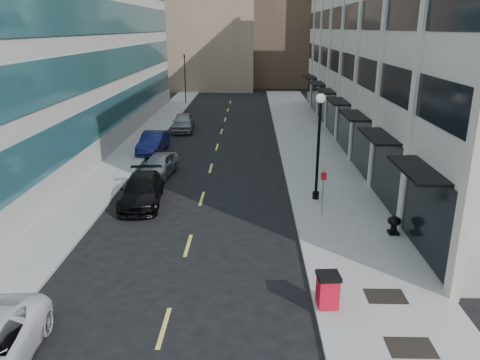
{
  "coord_description": "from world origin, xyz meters",
  "views": [
    {
      "loc": [
        2.78,
        -10.83,
        9.25
      ],
      "look_at": [
        2.26,
        10.17,
        2.38
      ],
      "focal_mm": 35.0,
      "sensor_mm": 36.0,
      "label": 1
    }
  ],
  "objects_px": {
    "traffic_signal": "(184,58)",
    "trash_bin": "(328,289)",
    "car_grey_sedan": "(183,122)",
    "car_black_pickup": "(142,191)",
    "car_blue_sedan": "(153,142)",
    "lamppost": "(319,137)",
    "sign_post": "(323,186)",
    "car_silver_sedan": "(159,165)",
    "urn_planter": "(394,223)"
  },
  "relations": [
    {
      "from": "trash_bin",
      "to": "sign_post",
      "type": "relative_size",
      "value": 0.51
    },
    {
      "from": "trash_bin",
      "to": "lamppost",
      "type": "xyz_separation_m",
      "value": [
        0.99,
        10.63,
        2.84
      ]
    },
    {
      "from": "car_black_pickup",
      "to": "car_blue_sedan",
      "type": "relative_size",
      "value": 1.1
    },
    {
      "from": "car_blue_sedan",
      "to": "trash_bin",
      "type": "xyz_separation_m",
      "value": [
        10.21,
        -21.15,
        0.03
      ]
    },
    {
      "from": "car_blue_sedan",
      "to": "trash_bin",
      "type": "bearing_deg",
      "value": -61.73
    },
    {
      "from": "trash_bin",
      "to": "car_black_pickup",
      "type": "bearing_deg",
      "value": 126.16
    },
    {
      "from": "car_grey_sedan",
      "to": "urn_planter",
      "type": "distance_m",
      "value": 26.42
    },
    {
      "from": "car_silver_sedan",
      "to": "car_grey_sedan",
      "type": "xyz_separation_m",
      "value": [
        -0.4,
        13.9,
        0.08
      ]
    },
    {
      "from": "urn_planter",
      "to": "car_grey_sedan",
      "type": "bearing_deg",
      "value": 119.45
    },
    {
      "from": "car_silver_sedan",
      "to": "sign_post",
      "type": "bearing_deg",
      "value": -28.09
    },
    {
      "from": "car_black_pickup",
      "to": "car_grey_sedan",
      "type": "relative_size",
      "value": 1.09
    },
    {
      "from": "trash_bin",
      "to": "lamppost",
      "type": "bearing_deg",
      "value": 80.15
    },
    {
      "from": "trash_bin",
      "to": "sign_post",
      "type": "distance_m",
      "value": 8.37
    },
    {
      "from": "lamppost",
      "to": "sign_post",
      "type": "relative_size",
      "value": 2.46
    },
    {
      "from": "car_black_pickup",
      "to": "car_blue_sedan",
      "type": "bearing_deg",
      "value": 92.6
    },
    {
      "from": "car_black_pickup",
      "to": "sign_post",
      "type": "distance_m",
      "value": 9.81
    },
    {
      "from": "car_grey_sedan",
      "to": "sign_post",
      "type": "height_order",
      "value": "sign_post"
    },
    {
      "from": "trash_bin",
      "to": "lamppost",
      "type": "distance_m",
      "value": 11.05
    },
    {
      "from": "traffic_signal",
      "to": "urn_planter",
      "type": "bearing_deg",
      "value": -69.03
    },
    {
      "from": "traffic_signal",
      "to": "car_black_pickup",
      "type": "xyz_separation_m",
      "value": [
        2.3,
        -34.86,
        -4.96
      ]
    },
    {
      "from": "car_silver_sedan",
      "to": "car_grey_sedan",
      "type": "bearing_deg",
      "value": 99.17
    },
    {
      "from": "car_silver_sedan",
      "to": "trash_bin",
      "type": "xyz_separation_m",
      "value": [
        8.61,
        -15.14,
        0.08
      ]
    },
    {
      "from": "car_grey_sedan",
      "to": "car_black_pickup",
      "type": "bearing_deg",
      "value": -92.42
    },
    {
      "from": "car_silver_sedan",
      "to": "car_grey_sedan",
      "type": "distance_m",
      "value": 13.9
    },
    {
      "from": "traffic_signal",
      "to": "trash_bin",
      "type": "height_order",
      "value": "traffic_signal"
    },
    {
      "from": "car_grey_sedan",
      "to": "trash_bin",
      "type": "xyz_separation_m",
      "value": [
        9.01,
        -29.03,
        -0.0
      ]
    },
    {
      "from": "lamppost",
      "to": "sign_post",
      "type": "distance_m",
      "value": 3.07
    },
    {
      "from": "trash_bin",
      "to": "urn_planter",
      "type": "xyz_separation_m",
      "value": [
        3.98,
        6.03,
        -0.15
      ]
    },
    {
      "from": "car_black_pickup",
      "to": "car_blue_sedan",
      "type": "height_order",
      "value": "car_blue_sedan"
    },
    {
      "from": "sign_post",
      "to": "car_silver_sedan",
      "type": "bearing_deg",
      "value": 161.87
    },
    {
      "from": "traffic_signal",
      "to": "car_black_pickup",
      "type": "relative_size",
      "value": 1.34
    },
    {
      "from": "car_black_pickup",
      "to": "trash_bin",
      "type": "distance_m",
      "value": 13.21
    },
    {
      "from": "traffic_signal",
      "to": "car_silver_sedan",
      "type": "relative_size",
      "value": 1.61
    },
    {
      "from": "car_grey_sedan",
      "to": "sign_post",
      "type": "bearing_deg",
      "value": -67.92
    },
    {
      "from": "lamppost",
      "to": "urn_planter",
      "type": "relative_size",
      "value": 6.99
    },
    {
      "from": "car_silver_sedan",
      "to": "sign_post",
      "type": "height_order",
      "value": "sign_post"
    },
    {
      "from": "traffic_signal",
      "to": "trash_bin",
      "type": "distance_m",
      "value": 46.44
    },
    {
      "from": "car_silver_sedan",
      "to": "urn_planter",
      "type": "relative_size",
      "value": 5.06
    },
    {
      "from": "car_blue_sedan",
      "to": "car_grey_sedan",
      "type": "xyz_separation_m",
      "value": [
        1.2,
        7.89,
        0.04
      ]
    },
    {
      "from": "car_blue_sedan",
      "to": "lamppost",
      "type": "bearing_deg",
      "value": -40.7
    },
    {
      "from": "trash_bin",
      "to": "urn_planter",
      "type": "bearing_deg",
      "value": 52.05
    },
    {
      "from": "car_grey_sedan",
      "to": "trash_bin",
      "type": "bearing_deg",
      "value": -76.38
    },
    {
      "from": "car_black_pickup",
      "to": "car_grey_sedan",
      "type": "distance_m",
      "value": 19.03
    },
    {
      "from": "car_silver_sedan",
      "to": "car_blue_sedan",
      "type": "bearing_deg",
      "value": 112.44
    },
    {
      "from": "sign_post",
      "to": "urn_planter",
      "type": "bearing_deg",
      "value": -19.22
    },
    {
      "from": "car_blue_sedan",
      "to": "lamppost",
      "type": "relative_size",
      "value": 0.8
    },
    {
      "from": "car_grey_sedan",
      "to": "trash_bin",
      "type": "distance_m",
      "value": 30.4
    },
    {
      "from": "car_silver_sedan",
      "to": "car_blue_sedan",
      "type": "distance_m",
      "value": 6.22
    },
    {
      "from": "urn_planter",
      "to": "car_blue_sedan",
      "type": "bearing_deg",
      "value": 133.18
    },
    {
      "from": "car_silver_sedan",
      "to": "urn_planter",
      "type": "height_order",
      "value": "car_silver_sedan"
    }
  ]
}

